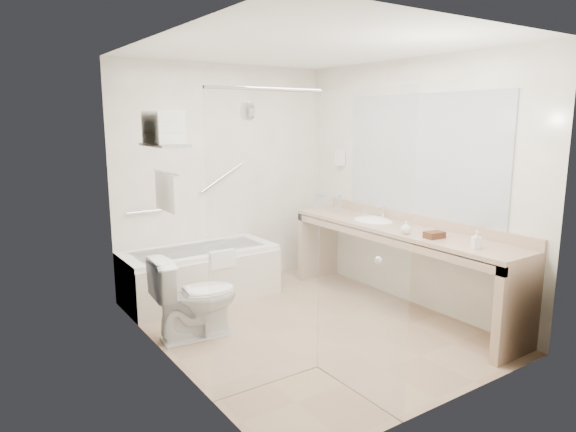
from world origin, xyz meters
TOP-DOWN VIEW (x-y plane):
  - floor at (0.00, 0.00)m, footprint 3.20×3.20m
  - ceiling at (0.00, 0.00)m, footprint 2.60×3.20m
  - wall_back at (0.00, 1.60)m, footprint 2.60×0.10m
  - wall_front at (0.00, -1.60)m, footprint 2.60×0.10m
  - wall_left at (-1.30, 0.00)m, footprint 0.10×3.20m
  - wall_right at (1.30, 0.00)m, footprint 0.10×3.20m
  - bathtub at (-0.50, 1.24)m, footprint 1.60×0.73m
  - grab_bar_short at (-0.95, 1.56)m, footprint 0.40×0.03m
  - grab_bar_long at (-0.05, 1.56)m, footprint 0.53×0.03m
  - shower_enclosure at (-0.63, -0.93)m, footprint 0.96×0.91m
  - towel_shelf at (-1.17, 0.35)m, footprint 0.24×0.55m
  - vanity_counter at (1.02, -0.15)m, footprint 0.55×2.70m
  - sink at (1.05, 0.25)m, footprint 0.40×0.52m
  - faucet at (1.20, 0.25)m, footprint 0.03×0.03m
  - mirror at (1.29, -0.15)m, footprint 0.02×2.00m
  - hairdryer_unit at (1.25, 1.05)m, footprint 0.08×0.10m
  - toilet at (-0.95, 0.35)m, footprint 0.78×0.49m
  - amenity_basket at (0.94, -0.66)m, footprint 0.18×0.13m
  - soap_bottle_a at (0.93, -1.11)m, footprint 0.12×0.16m
  - soap_bottle_b at (0.85, -0.40)m, footprint 0.14×0.15m
  - water_bottle_left at (1.02, 0.77)m, footprint 0.06×0.06m
  - water_bottle_mid at (1.03, 1.10)m, footprint 0.05×0.05m
  - water_bottle_right at (0.96, 1.10)m, footprint 0.06×0.06m
  - drinking_glass_near at (1.02, 0.82)m, footprint 0.06×0.06m
  - drinking_glass_far at (0.99, 0.31)m, footprint 0.09×0.09m

SIDE VIEW (x-z plane):
  - floor at x=0.00m, z-range 0.00..0.00m
  - bathtub at x=-0.50m, z-range -0.02..0.57m
  - toilet at x=-0.95m, z-range 0.00..0.73m
  - vanity_counter at x=1.02m, z-range 0.17..1.12m
  - sink at x=1.05m, z-range 0.75..0.89m
  - amenity_basket at x=0.94m, z-range 0.85..0.91m
  - soap_bottle_a at x=0.93m, z-range 0.85..0.92m
  - drinking_glass_near at x=1.02m, z-range 0.85..0.93m
  - soap_bottle_b at x=0.85m, z-range 0.85..0.95m
  - drinking_glass_far at x=0.99m, z-range 0.85..0.95m
  - water_bottle_mid at x=1.03m, z-range 0.84..1.01m
  - faucet at x=1.20m, z-range 0.86..1.00m
  - water_bottle_right at x=0.96m, z-range 0.84..1.02m
  - water_bottle_left at x=1.02m, z-range 0.84..1.05m
  - grab_bar_short at x=-0.95m, z-range 0.93..0.96m
  - shower_enclosure at x=-0.63m, z-range 0.01..2.12m
  - wall_back at x=0.00m, z-range 0.00..2.50m
  - wall_front at x=0.00m, z-range 0.00..2.50m
  - wall_left at x=-1.30m, z-range 0.00..2.50m
  - wall_right at x=1.30m, z-range 0.00..2.50m
  - grab_bar_long at x=-0.05m, z-range 1.09..1.41m
  - hairdryer_unit at x=1.25m, z-range 1.36..1.54m
  - mirror at x=1.29m, z-range 0.95..2.15m
  - towel_shelf at x=-1.17m, z-range 1.35..2.16m
  - ceiling at x=0.00m, z-range 2.45..2.55m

